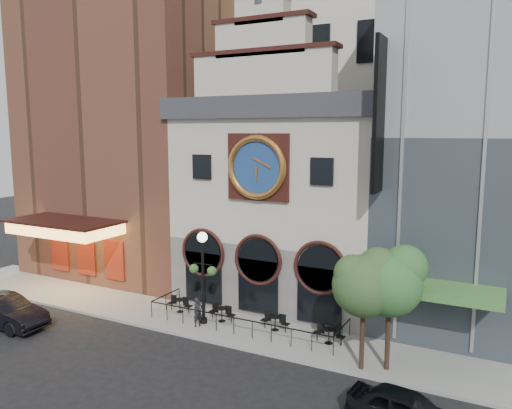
{
  "coord_description": "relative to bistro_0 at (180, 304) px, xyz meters",
  "views": [
    {
      "loc": [
        12.14,
        -19.85,
        10.45
      ],
      "look_at": [
        -1.21,
        6.0,
        6.17
      ],
      "focal_mm": 35.0,
      "sensor_mm": 36.0,
      "label": 1
    }
  ],
  "objects": [
    {
      "name": "bistro_0",
      "position": [
        0.0,
        0.0,
        0.0
      ],
      "size": [
        1.58,
        0.68,
        0.9
      ],
      "color": "black",
      "rests_on": "sidewalk"
    },
    {
      "name": "tree_right",
      "position": [
        12.2,
        -1.51,
        3.6
      ],
      "size": [
        2.88,
        2.77,
        5.54
      ],
      "color": "#382619",
      "rests_on": "sidewalk"
    },
    {
      "name": "ground",
      "position": [
        4.35,
        -2.56,
        -0.61
      ],
      "size": [
        120.0,
        120.0,
        0.0
      ],
      "primitive_type": "plane",
      "color": "black",
      "rests_on": "ground"
    },
    {
      "name": "office_tower",
      "position": [
        4.35,
        17.44,
        19.39
      ],
      "size": [
        20.0,
        16.0,
        40.0
      ],
      "primitive_type": "cube",
      "color": "silver",
      "rests_on": "ground"
    },
    {
      "name": "theater_building",
      "position": [
        -8.65,
        7.39,
        11.99
      ],
      "size": [
        14.0,
        15.6,
        25.0
      ],
      "color": "brown",
      "rests_on": "ground"
    },
    {
      "name": "bistro_3",
      "position": [
        9.03,
        -0.18,
        0.0
      ],
      "size": [
        1.58,
        0.68,
        0.9
      ],
      "color": "black",
      "rests_on": "sidewalk"
    },
    {
      "name": "lamppost",
      "position": [
        2.12,
        -0.77,
        2.65
      ],
      "size": [
        1.61,
        0.58,
        5.03
      ],
      "rotation": [
        0.0,
        0.0,
        0.06
      ],
      "color": "black",
      "rests_on": "sidewalk"
    },
    {
      "name": "bistro_2",
      "position": [
        5.99,
        0.11,
        0.0
      ],
      "size": [
        1.58,
        0.68,
        0.9
      ],
      "color": "black",
      "rests_on": "sidewalk"
    },
    {
      "name": "bistro_1",
      "position": [
        2.88,
        -0.1,
        0.0
      ],
      "size": [
        1.58,
        0.68,
        0.9
      ],
      "color": "black",
      "rests_on": "sidewalk"
    },
    {
      "name": "pedestrian",
      "position": [
        2.09,
        -1.27,
        0.32
      ],
      "size": [
        0.52,
        0.65,
        1.57
      ],
      "primitive_type": "imported",
      "rotation": [
        0.0,
        0.0,
        1.29
      ],
      "color": "black",
      "rests_on": "sidewalk"
    },
    {
      "name": "tree_left",
      "position": [
        11.2,
        -1.98,
        3.52
      ],
      "size": [
        2.82,
        2.71,
        5.43
      ],
      "color": "#382619",
      "rests_on": "sidewalk"
    },
    {
      "name": "car_left",
      "position": [
        -7.34,
        -5.81,
        0.23
      ],
      "size": [
        5.17,
        1.9,
        1.69
      ],
      "primitive_type": "imported",
      "rotation": [
        0.0,
        0.0,
        1.59
      ],
      "color": "black",
      "rests_on": "ground"
    },
    {
      "name": "sidewalk",
      "position": [
        4.35,
        -0.06,
        -0.54
      ],
      "size": [
        44.0,
        5.0,
        0.15
      ],
      "primitive_type": "cube",
      "color": "gray",
      "rests_on": "ground"
    },
    {
      "name": "clock_building",
      "position": [
        4.35,
        5.26,
        6.07
      ],
      "size": [
        12.6,
        8.78,
        18.65
      ],
      "color": "#605E5B",
      "rests_on": "ground"
    },
    {
      "name": "cafe_railing",
      "position": [
        4.35,
        -0.06,
        -0.01
      ],
      "size": [
        10.6,
        2.6,
        0.9
      ],
      "primitive_type": null,
      "color": "black",
      "rests_on": "sidewalk"
    }
  ]
}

